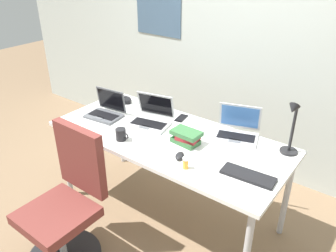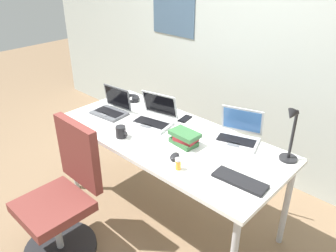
# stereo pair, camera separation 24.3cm
# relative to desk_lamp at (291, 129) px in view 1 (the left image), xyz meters

# --- Properties ---
(ground_plane) EXTENTS (12.00, 12.00, 0.00)m
(ground_plane) POSITION_rel_desk_lamp_xyz_m (-0.80, -0.28, -0.94)
(ground_plane) COLOR #7A6047
(wall_back) EXTENTS (6.00, 0.13, 2.60)m
(wall_back) POSITION_rel_desk_lamp_xyz_m (-0.80, 0.82, 0.36)
(wall_back) COLOR #B2BCB7
(wall_back) RESTS_ON ground_plane
(desk) EXTENTS (1.80, 0.80, 0.74)m
(desk) POSITION_rel_desk_lamp_xyz_m (-0.80, -0.28, -0.25)
(desk) COLOR white
(desk) RESTS_ON ground_plane
(desk_lamp) EXTENTS (0.12, 0.18, 0.40)m
(desk_lamp) POSITION_rel_desk_lamp_xyz_m (0.00, 0.00, 0.00)
(desk_lamp) COLOR black
(desk_lamp) RESTS_ON desk
(laptop_front_right) EXTENTS (0.31, 0.25, 0.21)m
(laptop_front_right) POSITION_rel_desk_lamp_xyz_m (-1.41, -0.32, -0.15)
(laptop_front_right) COLOR #515459
(laptop_front_right) RESTS_ON desk
(laptop_back_left) EXTENTS (0.37, 0.34, 0.23)m
(laptop_back_left) POSITION_rel_desk_lamp_xyz_m (-0.38, 0.02, -0.15)
(laptop_back_left) COLOR #B7BABC
(laptop_back_left) RESTS_ON desk
(laptop_by_keyboard) EXTENTS (0.36, 0.33, 0.23)m
(laptop_by_keyboard) POSITION_rel_desk_lamp_xyz_m (-1.02, -0.20, -0.15)
(laptop_by_keyboard) COLOR #B7BABC
(laptop_by_keyboard) RESTS_ON desk
(external_keyboard) EXTENTS (0.34, 0.14, 0.02)m
(external_keyboard) POSITION_rel_desk_lamp_xyz_m (-0.10, -0.40, -0.19)
(external_keyboard) COLOR black
(external_keyboard) RESTS_ON desk
(computer_mouse) EXTENTS (0.09, 0.11, 0.03)m
(computer_mouse) POSITION_rel_desk_lamp_xyz_m (-0.55, -0.47, -0.18)
(computer_mouse) COLOR black
(computer_mouse) RESTS_ON desk
(cell_phone) EXTENTS (0.09, 0.15, 0.01)m
(cell_phone) POSITION_rel_desk_lamp_xyz_m (-0.88, 0.01, -0.19)
(cell_phone) COLOR black
(cell_phone) RESTS_ON desk
(headphones) EXTENTS (0.21, 0.18, 0.04)m
(headphones) POSITION_rel_desk_lamp_xyz_m (-1.52, -0.02, -0.18)
(headphones) COLOR black
(headphones) RESTS_ON desk
(pill_bottle) EXTENTS (0.04, 0.04, 0.08)m
(pill_bottle) POSITION_rel_desk_lamp_xyz_m (-0.46, -0.55, -0.16)
(pill_bottle) COLOR gold
(pill_bottle) RESTS_ON desk
(book_stack) EXTENTS (0.21, 0.15, 0.10)m
(book_stack) POSITION_rel_desk_lamp_xyz_m (-0.63, -0.29, -0.15)
(book_stack) COLOR #336638
(book_stack) RESTS_ON desk
(coffee_mug) EXTENTS (0.11, 0.08, 0.09)m
(coffee_mug) POSITION_rel_desk_lamp_xyz_m (-1.03, -0.53, -0.15)
(coffee_mug) COLOR black
(coffee_mug) RESTS_ON desk
(office_chair) EXTENTS (0.52, 0.54, 0.97)m
(office_chair) POSITION_rel_desk_lamp_xyz_m (-1.09, -1.04, -0.54)
(office_chair) COLOR black
(office_chair) RESTS_ON ground_plane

